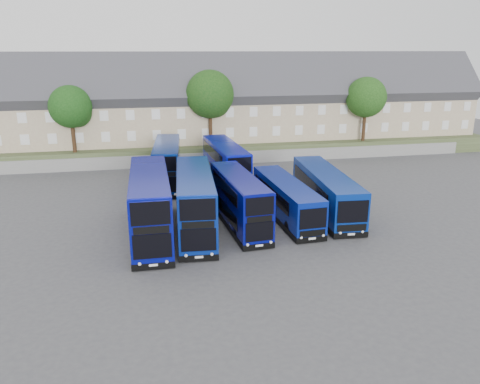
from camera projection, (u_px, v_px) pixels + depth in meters
name	position (u px, v px, depth m)	size (l,w,h in m)	color
ground	(233.00, 242.00, 34.14)	(120.00, 120.00, 0.00)	#46464B
retaining_wall	(196.00, 159.00, 56.41)	(70.00, 0.40, 1.50)	slate
earth_bank	(188.00, 142.00, 65.70)	(80.00, 20.00, 2.00)	#3E4828
terrace_row	(236.00, 104.00, 61.45)	(66.00, 10.40, 11.20)	tan
dd_front_left	(150.00, 206.00, 34.62)	(2.82, 12.07, 4.79)	#060C7F
dd_front_mid	(195.00, 203.00, 35.61)	(3.48, 11.70, 4.59)	navy
dd_front_right	(239.00, 202.00, 36.73)	(3.14, 10.39, 4.07)	#060B7B
dd_rear_left	(167.00, 165.00, 48.02)	(3.44, 11.03, 4.32)	navy
dd_rear_right	(226.00, 166.00, 47.40)	(3.26, 11.10, 4.36)	#0910A5
coach_east_a	(286.00, 200.00, 38.63)	(2.97, 11.48, 3.11)	navy
coach_east_b	(326.00, 192.00, 40.11)	(3.50, 12.87, 3.48)	navy
tree_west	(72.00, 108.00, 52.96)	(4.80, 4.80, 7.65)	#382314
tree_mid	(211.00, 96.00, 56.16)	(5.76, 5.76, 9.18)	#382314
tree_east	(367.00, 99.00, 59.69)	(5.12, 5.12, 8.16)	#382314
tree_far	(384.00, 91.00, 67.29)	(5.44, 5.44, 8.67)	#382314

